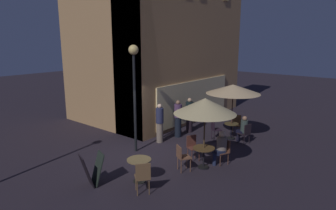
% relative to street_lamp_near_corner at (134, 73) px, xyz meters
% --- Properties ---
extents(ground_plane, '(60.00, 60.00, 0.00)m').
position_rel_street_lamp_near_corner_xyz_m(ground_plane, '(-0.09, -0.42, -3.18)').
color(ground_plane, '#251F28').
extents(cafe_building, '(8.82, 6.16, 9.21)m').
position_rel_street_lamp_near_corner_xyz_m(cafe_building, '(3.97, 2.33, 1.42)').
color(cafe_building, tan).
rests_on(cafe_building, ground).
extents(street_lamp_near_corner, '(0.38, 0.38, 4.24)m').
position_rel_street_lamp_near_corner_xyz_m(street_lamp_near_corner, '(0.00, 0.00, 0.00)').
color(street_lamp_near_corner, black).
rests_on(street_lamp_near_corner, ground).
extents(menu_sandwich_board, '(0.82, 0.75, 1.00)m').
position_rel_street_lamp_near_corner_xyz_m(menu_sandwich_board, '(-2.87, -1.02, -2.66)').
color(menu_sandwich_board, '#212A23').
rests_on(menu_sandwich_board, ground).
extents(cafe_table_0, '(0.64, 0.64, 0.73)m').
position_rel_street_lamp_near_corner_xyz_m(cafe_table_0, '(3.81, -2.25, -2.68)').
color(cafe_table_0, black).
rests_on(cafe_table_0, ground).
extents(cafe_table_1, '(0.77, 0.77, 0.75)m').
position_rel_street_lamp_near_corner_xyz_m(cafe_table_1, '(0.40, -2.98, -2.62)').
color(cafe_table_1, black).
rests_on(cafe_table_1, ground).
extents(cafe_table_2, '(0.77, 0.77, 0.76)m').
position_rel_street_lamp_near_corner_xyz_m(cafe_table_2, '(-1.78, -1.98, -2.61)').
color(cafe_table_2, black).
rests_on(cafe_table_2, ground).
extents(patio_umbrella_0, '(2.37, 2.37, 2.50)m').
position_rel_street_lamp_near_corner_xyz_m(patio_umbrella_0, '(3.81, -2.25, -0.89)').
color(patio_umbrella_0, black).
rests_on(patio_umbrella_0, ground).
extents(patio_umbrella_1, '(2.13, 2.13, 2.52)m').
position_rel_street_lamp_near_corner_xyz_m(patio_umbrella_1, '(0.40, -2.98, -0.94)').
color(patio_umbrella_1, black).
rests_on(patio_umbrella_1, ground).
extents(cafe_chair_0, '(0.49, 0.49, 0.92)m').
position_rel_street_lamp_near_corner_xyz_m(cafe_chair_0, '(4.61, -2.08, -2.62)').
color(cafe_chair_0, brown).
rests_on(cafe_chair_0, ground).
extents(cafe_chair_1, '(0.54, 0.54, 0.99)m').
position_rel_street_lamp_near_corner_xyz_m(cafe_chair_1, '(3.17, -1.76, -2.58)').
color(cafe_chair_1, black).
rests_on(cafe_chair_1, ground).
extents(cafe_chair_2, '(0.51, 0.51, 0.89)m').
position_rel_street_lamp_near_corner_xyz_m(cafe_chair_2, '(3.61, -3.04, -2.65)').
color(cafe_chair_2, black).
rests_on(cafe_chair_2, ground).
extents(cafe_chair_3, '(0.52, 0.52, 0.93)m').
position_rel_street_lamp_near_corner_xyz_m(cafe_chair_3, '(0.75, -2.26, -2.61)').
color(cafe_chair_3, brown).
rests_on(cafe_chair_3, ground).
extents(cafe_chair_4, '(0.58, 0.58, 0.92)m').
position_rel_street_lamp_near_corner_xyz_m(cafe_chair_4, '(-0.30, -2.55, -2.61)').
color(cafe_chair_4, brown).
rests_on(cafe_chair_4, ground).
extents(cafe_chair_5, '(0.57, 0.57, 0.90)m').
position_rel_street_lamp_near_corner_xyz_m(cafe_chair_5, '(1.19, -3.34, -2.64)').
color(cafe_chair_5, brown).
rests_on(cafe_chair_5, ground).
extents(cafe_chair_6, '(0.61, 0.61, 0.99)m').
position_rel_street_lamp_near_corner_xyz_m(cafe_chair_6, '(-2.27, -2.62, -2.58)').
color(cafe_chair_6, brown).
rests_on(cafe_chair_6, ground).
extents(patron_seated_0, '(0.39, 0.52, 1.23)m').
position_rel_street_lamp_near_corner_xyz_m(patron_seated_0, '(3.65, -2.89, -2.49)').
color(patron_seated_0, black).
rests_on(patron_seated_0, ground).
extents(patron_seated_1, '(0.55, 0.48, 1.25)m').
position_rel_street_lamp_near_corner_xyz_m(patron_seated_1, '(1.06, -3.28, -2.47)').
color(patron_seated_1, '#1F2643').
rests_on(patron_seated_1, ground).
extents(patron_standing_2, '(0.35, 0.35, 1.73)m').
position_rel_street_lamp_near_corner_xyz_m(patron_standing_2, '(2.51, -0.21, -2.31)').
color(patron_standing_2, black).
rests_on(patron_standing_2, ground).
extents(patron_standing_3, '(0.34, 0.34, 1.73)m').
position_rel_street_lamp_near_corner_xyz_m(patron_standing_3, '(1.42, -0.04, -2.31)').
color(patron_standing_3, '#7E6B5C').
rests_on(patron_standing_3, ground).
extents(patron_standing_4, '(0.37, 0.37, 1.68)m').
position_rel_street_lamp_near_corner_xyz_m(patron_standing_4, '(3.45, -0.18, -2.34)').
color(patron_standing_4, black).
rests_on(patron_standing_4, ground).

